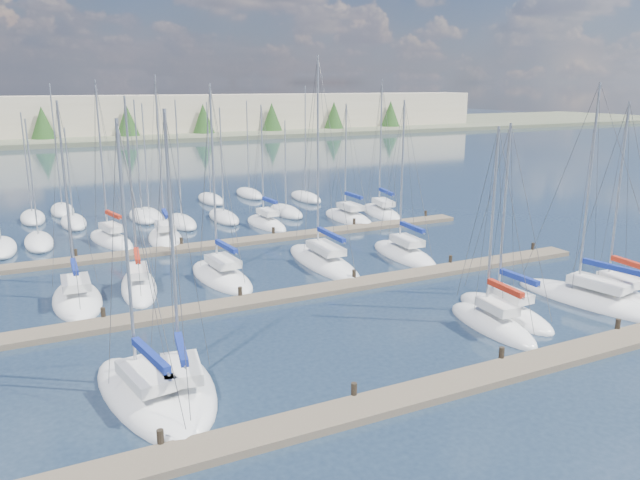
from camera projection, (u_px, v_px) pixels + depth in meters
name	position (u px, v px, depth m)	size (l,w,h in m)	color
ground	(153.00, 190.00, 77.19)	(400.00, 400.00, 0.00)	#233246
dock_near	(444.00, 387.00, 26.92)	(44.00, 1.93, 1.10)	#6B5E4C
dock_mid	(306.00, 292.00, 39.05)	(44.00, 1.93, 1.10)	#6B5E4C
dock_far	(233.00, 243.00, 51.18)	(44.00, 1.93, 1.10)	#6B5E4C
sailboat_p	(266.00, 224.00, 57.93)	(2.72, 6.89, 11.75)	white
sailboat_o	(166.00, 238.00, 52.47)	(3.65, 7.89, 14.30)	white
sailboat_q	(348.00, 218.00, 60.59)	(2.95, 8.08, 11.73)	white
sailboat_k	(323.00, 262.00, 45.63)	(3.13, 10.51, 15.50)	white
sailboat_g	(615.00, 296.00, 38.28)	(3.23, 7.65, 12.62)	white
sailboat_n	(111.00, 240.00, 51.91)	(3.82, 7.97, 13.90)	white
sailboat_e	(504.00, 312.00, 35.60)	(2.44, 7.14, 11.56)	white
sailboat_l	(404.00, 254.00, 47.65)	(3.19, 8.32, 12.44)	white
sailboat_h	(77.00, 300.00, 37.68)	(3.16, 7.59, 12.69)	white
sailboat_c	(182.00, 391.00, 26.53)	(3.96, 7.88, 12.69)	white
sailboat_i	(139.00, 286.00, 40.07)	(3.32, 8.04, 12.90)	white
sailboat_r	(382.00, 213.00, 62.77)	(4.00, 8.89, 14.02)	white
sailboat_j	(221.00, 276.00, 42.17)	(3.46, 8.30, 13.63)	white
sailboat_f	(590.00, 300.00, 37.62)	(4.45, 10.02, 13.69)	white
sailboat_b	(144.00, 397.00, 25.98)	(4.17, 9.30, 12.35)	white
sailboat_d	(492.00, 324.00, 33.79)	(2.60, 6.97, 11.52)	white
distant_boats	(145.00, 215.00, 61.16)	(36.93, 20.75, 13.30)	#9EA0A5
shoreline	(12.00, 107.00, 147.34)	(400.00, 60.00, 38.00)	#666B51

